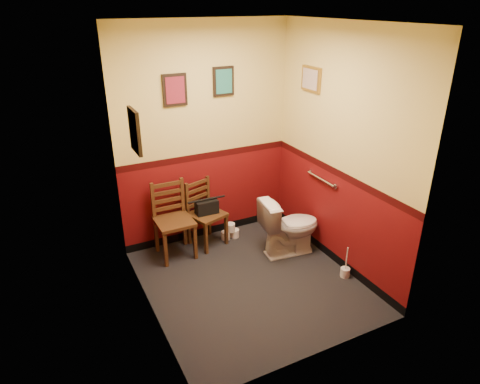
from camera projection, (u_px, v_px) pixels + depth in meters
name	position (u px, v px, depth m)	size (l,w,h in m)	color
floor	(250.00, 282.00, 4.77)	(2.20, 2.40, 0.00)	black
ceiling	(253.00, 22.00, 3.66)	(2.20, 2.40, 0.00)	silver
wall_back	(205.00, 137.00, 5.19)	(2.20, 2.70, 0.00)	#600C0E
wall_front	(326.00, 220.00, 3.23)	(2.20, 2.70, 0.00)	#600C0E
wall_left	(141.00, 189.00, 3.76)	(2.40, 2.70, 0.00)	#600C0E
wall_right	(340.00, 153.00, 4.66)	(2.40, 2.70, 0.00)	#600C0E
grab_bar	(321.00, 179.00, 5.02)	(0.05, 0.56, 0.06)	silver
framed_print_back_a	(175.00, 90.00, 4.78)	(0.28, 0.04, 0.36)	black
framed_print_back_b	(223.00, 81.00, 5.01)	(0.26, 0.04, 0.34)	black
framed_print_left	(135.00, 131.00, 3.64)	(0.04, 0.30, 0.38)	black
framed_print_right	(311.00, 79.00, 4.85)	(0.04, 0.34, 0.28)	olive
toilet	(290.00, 226.00, 5.19)	(0.41, 0.73, 0.72)	white
toilet_brush	(345.00, 272.00, 4.84)	(0.11, 0.11, 0.38)	silver
chair_left	(173.00, 220.00, 5.12)	(0.43, 0.43, 0.92)	#553319
chair_right	(205.00, 213.00, 5.37)	(0.49, 0.49, 0.84)	#553319
handbag	(207.00, 207.00, 5.30)	(0.28, 0.15, 0.20)	black
tp_stack	(230.00, 232.00, 5.61)	(0.25, 0.13, 0.22)	silver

